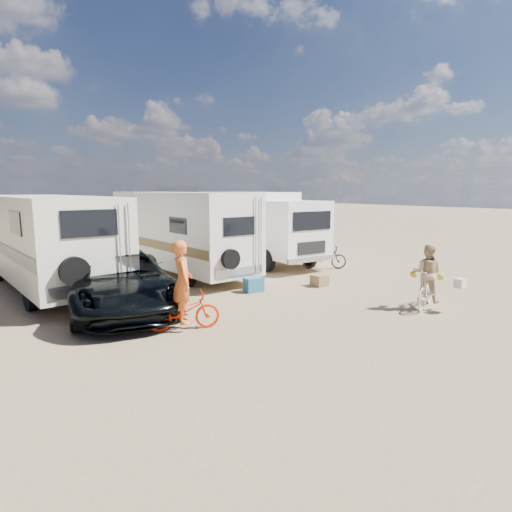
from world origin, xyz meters
TOP-DOWN VIEW (x-y plane):
  - ground at (0.00, 0.00)m, footprint 140.00×140.00m
  - rv_main at (-0.36, 6.70)m, footprint 2.34×7.88m
  - rv_left at (-5.10, 6.84)m, footprint 2.88×8.35m
  - box_truck at (3.69, 6.89)m, footprint 2.87×7.20m
  - dark_suv at (-4.13, 2.93)m, footprint 3.98×6.14m
  - bike_man at (-3.61, 0.35)m, footprint 1.81×1.15m
  - bike_woman at (2.67, -2.02)m, footprint 1.83×1.08m
  - rider_man at (-3.61, 0.35)m, footprint 0.68×0.82m
  - rider_woman at (2.67, -2.02)m, footprint 0.84×0.94m
  - bike_parked at (4.78, 3.90)m, footprint 1.83×1.65m
  - cooler at (-0.01, 2.40)m, footprint 0.63×0.50m
  - crate at (2.29, 1.72)m, footprint 0.48×0.48m

SIDE VIEW (x-z plane):
  - ground at x=0.00m, z-range 0.00..0.00m
  - crate at x=2.29m, z-range 0.00..0.38m
  - cooler at x=-0.01m, z-range 0.00..0.46m
  - bike_man at x=-3.61m, z-range 0.00..0.90m
  - bike_parked at x=4.78m, z-range 0.00..0.96m
  - bike_woman at x=2.67m, z-range 0.00..1.06m
  - dark_suv at x=-4.13m, z-range 0.00..1.57m
  - rider_woman at x=2.67m, z-range 0.00..1.60m
  - rider_man at x=-3.61m, z-range 0.00..1.94m
  - rv_left at x=-5.10m, z-range 0.00..3.06m
  - box_truck at x=3.69m, z-range 0.00..3.15m
  - rv_main at x=-0.36m, z-range 0.00..3.16m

